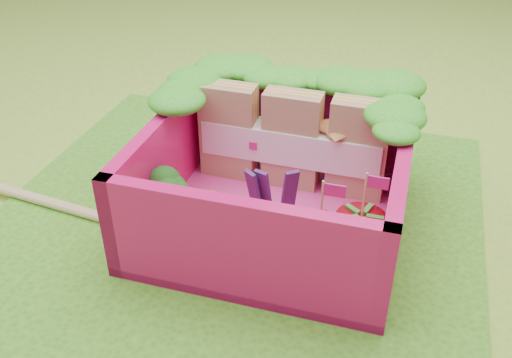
{
  "coord_description": "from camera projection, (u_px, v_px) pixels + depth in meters",
  "views": [
    {
      "loc": [
        0.83,
        -2.36,
        1.91
      ],
      "look_at": [
        0.11,
        0.04,
        0.28
      ],
      "focal_mm": 40.0,
      "sensor_mm": 36.0,
      "label": 1
    }
  ],
  "objects": [
    {
      "name": "bento_box",
      "position": [
        276.0,
        178.0,
        2.94
      ],
      "size": [
        1.3,
        1.3,
        0.55
      ],
      "color": "#E61366",
      "rests_on": "placemat"
    },
    {
      "name": "snap_peas",
      "position": [
        342.0,
        250.0,
        2.77
      ],
      "size": [
        0.61,
        0.56,
        0.05
      ],
      "color": "#67AD36",
      "rests_on": "bento_floor"
    },
    {
      "name": "bento_floor",
      "position": [
        275.0,
        217.0,
        3.08
      ],
      "size": [
        1.3,
        1.3,
        0.05
      ],
      "primitive_type": "cube",
      "color": "#EF3D9B",
      "rests_on": "placemat"
    },
    {
      "name": "broccoli",
      "position": [
        167.0,
        196.0,
        2.87
      ],
      "size": [
        0.32,
        0.32,
        0.27
      ],
      "color": "#609146",
      "rests_on": "bento_floor"
    },
    {
      "name": "strawberry_left",
      "position": [
        318.0,
        246.0,
        2.64
      ],
      "size": [
        0.25,
        0.25,
        0.49
      ],
      "color": "red",
      "rests_on": "bento_floor"
    },
    {
      "name": "sandwich_stack",
      "position": [
        293.0,
        141.0,
        3.18
      ],
      "size": [
        1.06,
        0.18,
        0.56
      ],
      "color": "#A27F55",
      "rests_on": "bento_floor"
    },
    {
      "name": "placemat",
      "position": [
        235.0,
        220.0,
        3.12
      ],
      "size": [
        2.6,
        2.6,
        0.03
      ],
      "primitive_type": "cube",
      "color": "#499321",
      "rests_on": "ground"
    },
    {
      "name": "chopsticks",
      "position": [
        58.0,
        205.0,
        3.18
      ],
      "size": [
        2.49,
        0.34,
        0.04
      ],
      "color": "#DDB279",
      "rests_on": "placemat"
    },
    {
      "name": "strawberry_right",
      "position": [
        359.0,
        237.0,
        2.69
      ],
      "size": [
        0.25,
        0.25,
        0.49
      ],
      "color": "red",
      "rests_on": "bento_floor"
    },
    {
      "name": "lettuce_ruffle",
      "position": [
        299.0,
        84.0,
        3.13
      ],
      "size": [
        1.43,
        0.77,
        0.11
      ],
      "color": "#1E8618",
      "rests_on": "bento_box"
    },
    {
      "name": "purple_wedges",
      "position": [
        270.0,
        200.0,
        2.84
      ],
      "size": [
        0.22,
        0.12,
        0.38
      ],
      "color": "#391753",
      "rests_on": "bento_floor"
    },
    {
      "name": "ground",
      "position": [
        235.0,
        222.0,
        3.13
      ],
      "size": [
        14.0,
        14.0,
        0.0
      ],
      "primitive_type": "plane",
      "color": "#78B533",
      "rests_on": "ground"
    },
    {
      "name": "carrot_sticks",
      "position": [
        207.0,
        220.0,
        2.8
      ],
      "size": [
        0.11,
        0.12,
        0.27
      ],
      "color": "#F95615",
      "rests_on": "bento_floor"
    }
  ]
}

